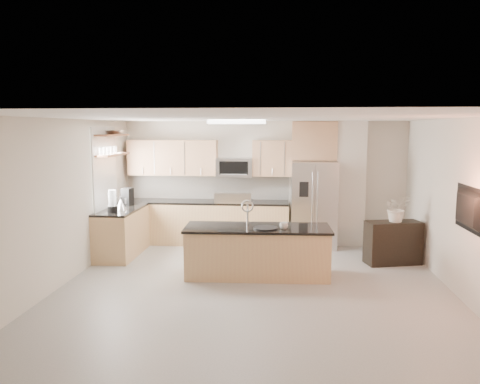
# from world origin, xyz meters

# --- Properties ---
(floor) EXTENTS (6.50, 6.50, 0.00)m
(floor) POSITION_xyz_m (0.00, 0.00, 0.00)
(floor) COLOR #A2A19A
(floor) RESTS_ON ground
(ceiling) EXTENTS (6.00, 6.50, 0.02)m
(ceiling) POSITION_xyz_m (0.00, 0.00, 2.60)
(ceiling) COLOR white
(ceiling) RESTS_ON wall_back
(wall_back) EXTENTS (6.00, 0.02, 2.60)m
(wall_back) POSITION_xyz_m (0.00, 3.25, 1.30)
(wall_back) COLOR beige
(wall_back) RESTS_ON floor
(wall_front) EXTENTS (6.00, 0.02, 2.60)m
(wall_front) POSITION_xyz_m (0.00, -3.25, 1.30)
(wall_front) COLOR beige
(wall_front) RESTS_ON floor
(wall_left) EXTENTS (0.02, 6.50, 2.60)m
(wall_left) POSITION_xyz_m (-3.00, 0.00, 1.30)
(wall_left) COLOR beige
(wall_left) RESTS_ON floor
(wall_right) EXTENTS (0.02, 6.50, 2.60)m
(wall_right) POSITION_xyz_m (3.00, 0.00, 1.30)
(wall_right) COLOR beige
(wall_right) RESTS_ON floor
(back_counter) EXTENTS (3.55, 0.66, 1.44)m
(back_counter) POSITION_xyz_m (-1.23, 2.93, 0.47)
(back_counter) COLOR #D8B977
(back_counter) RESTS_ON floor
(left_counter) EXTENTS (0.66, 1.50, 0.92)m
(left_counter) POSITION_xyz_m (-2.67, 1.85, 0.46)
(left_counter) COLOR #D8B977
(left_counter) RESTS_ON floor
(range) EXTENTS (0.76, 0.64, 1.14)m
(range) POSITION_xyz_m (-0.60, 2.92, 0.47)
(range) COLOR black
(range) RESTS_ON floor
(upper_cabinets) EXTENTS (3.50, 0.33, 0.75)m
(upper_cabinets) POSITION_xyz_m (-1.30, 3.09, 1.83)
(upper_cabinets) COLOR tan
(upper_cabinets) RESTS_ON wall_back
(microwave) EXTENTS (0.76, 0.40, 0.40)m
(microwave) POSITION_xyz_m (-0.60, 3.04, 1.63)
(microwave) COLOR #B7B8BA
(microwave) RESTS_ON upper_cabinets
(refrigerator) EXTENTS (0.92, 0.78, 1.78)m
(refrigerator) POSITION_xyz_m (1.06, 2.87, 0.89)
(refrigerator) COLOR #B7B8BA
(refrigerator) RESTS_ON floor
(partition_column) EXTENTS (0.60, 0.30, 2.60)m
(partition_column) POSITION_xyz_m (1.82, 3.10, 1.30)
(partition_column) COLOR silver
(partition_column) RESTS_ON floor
(window) EXTENTS (0.04, 1.15, 1.65)m
(window) POSITION_xyz_m (-2.98, 1.85, 1.65)
(window) COLOR white
(window) RESTS_ON wall_left
(shelf_lower) EXTENTS (0.30, 1.20, 0.04)m
(shelf_lower) POSITION_xyz_m (-2.85, 1.95, 1.95)
(shelf_lower) COLOR brown
(shelf_lower) RESTS_ON wall_left
(shelf_upper) EXTENTS (0.30, 1.20, 0.04)m
(shelf_upper) POSITION_xyz_m (-2.85, 1.95, 2.32)
(shelf_upper) COLOR brown
(shelf_upper) RESTS_ON wall_left
(ceiling_fixture) EXTENTS (1.00, 0.50, 0.06)m
(ceiling_fixture) POSITION_xyz_m (-0.40, 1.60, 2.56)
(ceiling_fixture) COLOR white
(ceiling_fixture) RESTS_ON ceiling
(island) EXTENTS (2.44, 0.97, 1.26)m
(island) POSITION_xyz_m (0.02, 0.81, 0.42)
(island) COLOR #D8B977
(island) RESTS_ON floor
(credenza) EXTENTS (1.05, 0.64, 0.78)m
(credenza) POSITION_xyz_m (2.43, 1.75, 0.39)
(credenza) COLOR black
(credenza) RESTS_ON floor
(cup) EXTENTS (0.14, 0.14, 0.11)m
(cup) POSITION_xyz_m (0.45, 0.67, 0.89)
(cup) COLOR silver
(cup) RESTS_ON island
(platter) EXTENTS (0.48, 0.48, 0.02)m
(platter) POSITION_xyz_m (0.16, 0.68, 0.84)
(platter) COLOR black
(platter) RESTS_ON island
(blender) EXTENTS (0.18, 0.18, 0.42)m
(blender) POSITION_xyz_m (-2.67, 1.41, 1.10)
(blender) COLOR black
(blender) RESTS_ON left_counter
(kettle) EXTENTS (0.20, 0.20, 0.25)m
(kettle) POSITION_xyz_m (-2.62, 1.71, 1.03)
(kettle) COLOR #B7B8BA
(kettle) RESTS_ON left_counter
(coffee_maker) EXTENTS (0.21, 0.25, 0.34)m
(coffee_maker) POSITION_xyz_m (-2.69, 2.29, 1.08)
(coffee_maker) COLOR black
(coffee_maker) RESTS_ON left_counter
(bowl) EXTENTS (0.54, 0.54, 0.10)m
(bowl) POSITION_xyz_m (-2.85, 2.09, 2.39)
(bowl) COLOR #B7B8BA
(bowl) RESTS_ON shelf_upper
(flower_vase) EXTENTS (0.81, 0.74, 0.76)m
(flower_vase) POSITION_xyz_m (2.47, 1.72, 1.16)
(flower_vase) COLOR beige
(flower_vase) RESTS_ON credenza
(television) EXTENTS (0.14, 1.08, 0.62)m
(television) POSITION_xyz_m (2.91, -0.20, 1.35)
(television) COLOR black
(television) RESTS_ON wall_right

